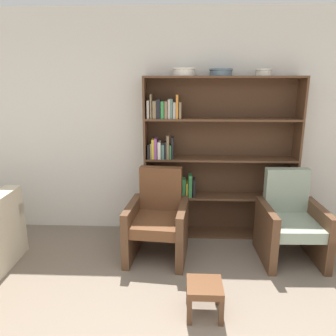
{
  "coord_description": "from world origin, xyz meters",
  "views": [
    {
      "loc": [
        -0.16,
        -1.29,
        1.91
      ],
      "look_at": [
        -0.31,
        2.31,
        0.95
      ],
      "focal_mm": 35.0,
      "sensor_mm": 36.0,
      "label": 1
    }
  ],
  "objects": [
    {
      "name": "bookshelf",
      "position": [
        0.14,
        2.63,
        0.95
      ],
      "size": [
        1.84,
        0.3,
        1.97
      ],
      "color": "brown",
      "rests_on": "ground"
    },
    {
      "name": "bowl_copper",
      "position": [
        0.76,
        2.61,
        2.01
      ],
      "size": [
        0.18,
        0.18,
        0.08
      ],
      "color": "silver",
      "rests_on": "bookshelf"
    },
    {
      "name": "wall_back",
      "position": [
        0.0,
        2.8,
        1.38
      ],
      "size": [
        12.0,
        0.06,
        2.75
      ],
      "color": "silver",
      "rests_on": "ground"
    },
    {
      "name": "bowl_slate",
      "position": [
        -0.14,
        2.61,
        2.02
      ],
      "size": [
        0.27,
        0.27,
        0.09
      ],
      "color": "silver",
      "rests_on": "bookshelf"
    },
    {
      "name": "armchair_leather",
      "position": [
        -0.41,
        2.07,
        0.41
      ],
      "size": [
        0.7,
        0.74,
        0.96
      ],
      "rotation": [
        0.0,
        0.0,
        3.05
      ],
      "color": "brown",
      "rests_on": "ground"
    },
    {
      "name": "bowl_olive",
      "position": [
        0.28,
        2.61,
        2.01
      ],
      "size": [
        0.27,
        0.27,
        0.08
      ],
      "color": "slate",
      "rests_on": "bookshelf"
    },
    {
      "name": "armchair_cushioned",
      "position": [
        1.04,
        2.07,
        0.41
      ],
      "size": [
        0.66,
        0.7,
        0.96
      ],
      "rotation": [
        0.0,
        0.0,
        3.17
      ],
      "color": "brown",
      "rests_on": "ground"
    },
    {
      "name": "footstool",
      "position": [
        0.04,
        1.09,
        0.23
      ],
      "size": [
        0.3,
        0.3,
        0.29
      ],
      "color": "brown",
      "rests_on": "ground"
    }
  ]
}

